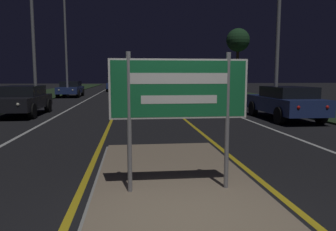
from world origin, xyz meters
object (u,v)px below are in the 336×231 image
streetlight_left_near (32,5)px  car_approaching_2 (115,85)px  car_receding_0 (285,102)px  car_approaching_1 (71,89)px  car_receding_1 (215,90)px  car_approaching_0 (21,100)px  highway_sign (179,95)px  streetlight_left_far (65,21)px

streetlight_left_near → car_approaching_2: (3.40, 21.65, -5.02)m
car_receding_0 → car_approaching_1: bearing=125.2°
car_approaching_1 → car_receding_1: bearing=-22.9°
car_approaching_0 → car_approaching_1: bearing=90.8°
streetlight_left_near → highway_sign: bearing=-67.2°
highway_sign → streetlight_left_near: streetlight_left_near is taller
highway_sign → streetlight_left_far: 25.21m
car_approaching_0 → car_approaching_2: size_ratio=0.98×
streetlight_left_near → car_approaching_0: (0.24, -3.37, -5.03)m
car_approaching_1 → car_approaching_2: bearing=73.0°
car_receding_1 → car_approaching_1: size_ratio=1.03×
highway_sign → car_receding_1: (5.84, 20.21, -0.81)m
car_receding_1 → car_receding_0: bearing=-90.2°
streetlight_left_far → car_approaching_1: (0.04, 1.29, -5.70)m
streetlight_left_near → car_approaching_0: bearing=-85.9°
car_receding_0 → car_approaching_0: 12.05m
streetlight_left_far → car_receding_1: 13.78m
highway_sign → streetlight_left_far: streetlight_left_far is taller
car_receding_1 → car_approaching_1: (-11.94, 5.04, -0.02)m
streetlight_left_far → car_approaching_1: 5.84m
highway_sign → car_approaching_0: 12.70m
car_approaching_1 → streetlight_left_far: bearing=-91.7°
streetlight_left_near → car_approaching_2: 22.49m
car_receding_0 → car_receding_1: size_ratio=0.99×
streetlight_left_near → car_approaching_1: size_ratio=2.04×
car_receding_1 → highway_sign: bearing=-106.1°
streetlight_left_near → car_receding_0: (11.95, -6.20, -5.02)m
car_approaching_1 → car_approaching_2: car_approaching_2 is taller
car_receding_0 → streetlight_left_far: bearing=127.5°
car_receding_0 → car_receding_1: car_receding_1 is taller
streetlight_left_far → car_approaching_1: bearing=88.3°
car_approaching_0 → car_approaching_1: size_ratio=1.00×
car_approaching_0 → car_receding_1: bearing=37.4°
streetlight_left_far → car_approaching_0: size_ratio=2.15×
car_approaching_0 → car_approaching_1: 14.03m
streetlight_left_near → streetlight_left_far: streetlight_left_far is taller
streetlight_left_near → car_approaching_1: 11.79m
streetlight_left_near → car_approaching_1: streetlight_left_near is taller
car_receding_0 → car_receding_1: 11.82m
highway_sign → car_receding_1: highway_sign is taller
streetlight_left_far → highway_sign: bearing=-75.6°
car_receding_0 → car_approaching_0: bearing=166.4°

